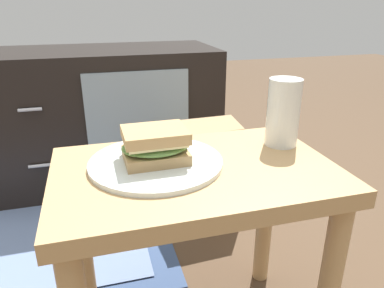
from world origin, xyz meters
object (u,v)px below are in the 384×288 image
paper_bag (210,173)px  beer_glass (283,114)px  sandwich_front (155,145)px  tv_cabinet (106,116)px  plate (156,162)px

paper_bag → beer_glass: bearing=-86.9°
sandwich_front → paper_bag: (0.27, 0.47, -0.32)m
tv_cabinet → plate: 0.94m
tv_cabinet → paper_bag: size_ratio=2.55×
tv_cabinet → plate: size_ratio=3.56×
sandwich_front → beer_glass: bearing=6.4°
paper_bag → sandwich_front: bearing=-120.4°
plate → sandwich_front: bearing=90.0°
tv_cabinet → sandwich_front: 0.94m
tv_cabinet → plate: tv_cabinet is taller
tv_cabinet → beer_glass: (0.36, -0.88, 0.24)m
plate → paper_bag: plate is taller
plate → sandwich_front: (0.00, 0.00, 0.04)m
sandwich_front → beer_glass: beer_glass is taller
beer_glass → paper_bag: (-0.02, 0.43, -0.35)m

